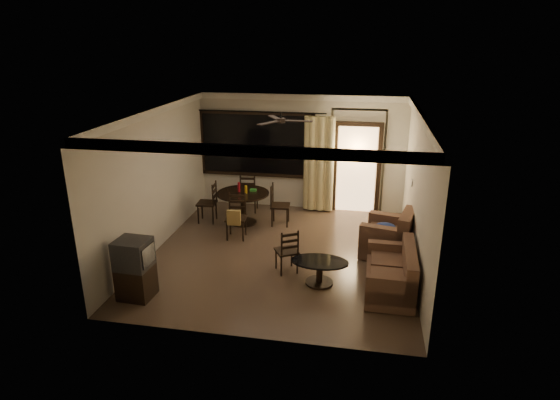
% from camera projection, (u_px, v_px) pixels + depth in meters
% --- Properties ---
extents(ground, '(5.50, 5.50, 0.00)m').
position_uv_depth(ground, '(281.00, 254.00, 9.26)').
color(ground, '#7F6651').
rests_on(ground, ground).
extents(room_shell, '(5.50, 6.70, 5.50)m').
position_uv_depth(room_shell, '(322.00, 145.00, 10.19)').
color(room_shell, beige).
rests_on(room_shell, ground).
extents(dining_table, '(1.18, 1.18, 0.96)m').
position_uv_depth(dining_table, '(243.00, 199.00, 10.61)').
color(dining_table, black).
rests_on(dining_table, ground).
extents(dining_chair_west, '(0.45, 0.45, 0.95)m').
position_uv_depth(dining_chair_west, '(208.00, 210.00, 10.79)').
color(dining_chair_west, black).
rests_on(dining_chair_west, ground).
extents(dining_chair_east, '(0.45, 0.45, 0.95)m').
position_uv_depth(dining_chair_east, '(280.00, 213.00, 10.63)').
color(dining_chair_east, black).
rests_on(dining_chair_east, ground).
extents(dining_chair_south, '(0.45, 0.51, 0.95)m').
position_uv_depth(dining_chair_south, '(236.00, 225.00, 9.90)').
color(dining_chair_south, black).
rests_on(dining_chair_south, ground).
extents(dining_chair_north, '(0.45, 0.45, 0.95)m').
position_uv_depth(dining_chair_north, '(249.00, 200.00, 11.45)').
color(dining_chair_north, black).
rests_on(dining_chair_north, ground).
extents(tv_cabinet, '(0.57, 0.51, 1.02)m').
position_uv_depth(tv_cabinet, '(135.00, 269.00, 7.59)').
color(tv_cabinet, black).
rests_on(tv_cabinet, ground).
extents(sofa, '(0.80, 1.48, 0.78)m').
position_uv_depth(sofa, '(393.00, 275.00, 7.80)').
color(sofa, '#41241E').
rests_on(sofa, ground).
extents(armchair, '(1.10, 1.10, 0.92)m').
position_uv_depth(armchair, '(390.00, 237.00, 9.08)').
color(armchair, '#41241E').
rests_on(armchair, ground).
extents(coffee_table, '(0.99, 0.59, 0.43)m').
position_uv_depth(coffee_table, '(320.00, 268.00, 8.07)').
color(coffee_table, black).
rests_on(coffee_table, ground).
extents(side_chair, '(0.51, 0.51, 0.86)m').
position_uv_depth(side_chair, '(287.00, 259.00, 8.50)').
color(side_chair, black).
rests_on(side_chair, ground).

